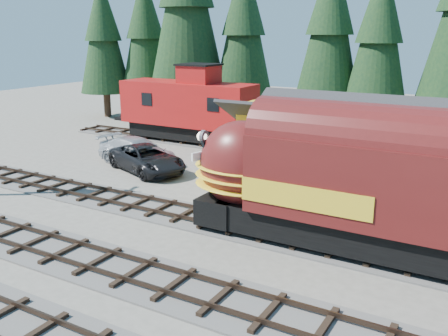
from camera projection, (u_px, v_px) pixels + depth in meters
The scene contains 7 objects.
ground at pixel (262, 280), 17.92m from camera, with size 120.00×120.00×0.00m, color #6B665B.
track_spur at pixel (247, 149), 37.76m from camera, with size 32.00×3.20×0.33m.
depot at pixel (351, 144), 25.90m from camera, with size 12.80×7.00×5.30m.
locomotive at pixel (380, 193), 19.09m from camera, with size 16.96×3.37×4.61m.
caboose at pixel (188, 107), 39.56m from camera, with size 11.15×3.23×5.80m.
pickup_truck_a at pixel (147, 159), 31.60m from camera, with size 2.80×6.07×1.69m, color black.
pickup_truck_b at pixel (137, 151), 33.39m from camera, with size 2.46×6.04×1.75m, color #B4B7BD.
Camera 1 is at (6.95, -14.71, 8.64)m, focal length 40.00 mm.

